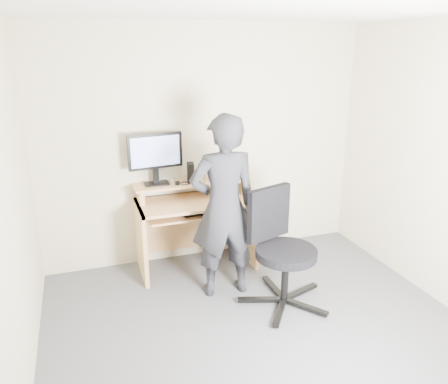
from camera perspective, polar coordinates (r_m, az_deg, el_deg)
ground at (r=3.70m, az=5.95°, el=-19.14°), size 3.50×3.50×0.00m
back_wall at (r=4.68m, az=-2.45°, el=6.09°), size 3.50×0.02×2.50m
ceiling at (r=2.95m, az=7.68°, el=23.15°), size 3.50×3.50×0.02m
desk at (r=4.63m, az=-3.94°, el=-3.17°), size 1.20×0.60×0.91m
monitor at (r=4.44m, az=-8.96°, el=4.88°), size 0.56×0.16×0.53m
external_drive at (r=4.55m, az=-4.39°, el=2.57°), size 0.09×0.14×0.20m
travel_mug at (r=4.59m, az=-2.18°, el=2.58°), size 0.09×0.09×0.18m
smartphone at (r=4.59m, az=-1.31°, el=1.54°), size 0.09×0.14×0.01m
charger at (r=4.48m, az=-6.11°, el=1.15°), size 0.05×0.05×0.03m
headphones at (r=4.57m, az=-7.72°, el=1.33°), size 0.16×0.16×0.06m
keyboard at (r=4.45m, az=-2.61°, el=-2.41°), size 0.47×0.20×0.03m
mouse at (r=4.47m, az=-0.02°, el=-0.92°), size 0.11×0.09×0.04m
office_chair at (r=3.97m, az=7.32°, el=-6.80°), size 0.83×0.79×1.04m
person at (r=3.97m, az=-0.05°, el=-2.03°), size 0.64×0.43×1.72m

